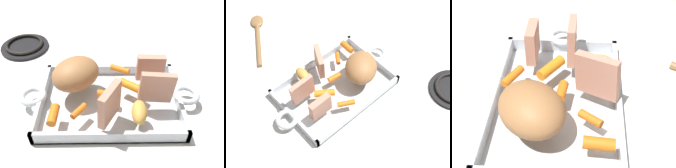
# 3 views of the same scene
# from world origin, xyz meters

# --- Properties ---
(ground_plane) EXTENTS (2.08, 2.08, 0.00)m
(ground_plane) POSITION_xyz_m (0.00, 0.00, 0.00)
(ground_plane) COLOR silver
(roasting_dish) EXTENTS (0.45, 0.24, 0.04)m
(roasting_dish) POSITION_xyz_m (0.00, 0.00, 0.01)
(roasting_dish) COLOR silver
(roasting_dish) RESTS_ON ground_plane
(pork_roast) EXTENTS (0.16, 0.16, 0.07)m
(pork_roast) POSITION_xyz_m (0.08, -0.03, 0.08)
(pork_roast) COLOR #A76F42
(pork_roast) RESTS_ON roasting_dish
(roast_slice_thin) EXTENTS (0.07, 0.02, 0.07)m
(roast_slice_thin) POSITION_xyz_m (-0.10, -0.05, 0.07)
(roast_slice_thin) COLOR tan
(roast_slice_thin) RESTS_ON roasting_dish
(roast_slice_outer) EXTENTS (0.05, 0.08, 0.09)m
(roast_slice_outer) POSITION_xyz_m (-0.00, 0.07, 0.08)
(roast_slice_outer) COLOR tan
(roast_slice_outer) RESTS_ON roasting_dish
(roast_slice_thick) EXTENTS (0.08, 0.02, 0.08)m
(roast_slice_thick) POSITION_xyz_m (-0.11, 0.02, 0.08)
(roast_slice_thick) COLOR tan
(roast_slice_thick) RESTS_ON roasting_dish
(baby_carrot_center_right) EXTENTS (0.06, 0.04, 0.02)m
(baby_carrot_center_right) POSITION_xyz_m (-0.03, -0.08, 0.05)
(baby_carrot_center_right) COLOR orange
(baby_carrot_center_right) RESTS_ON roasting_dish
(baby_carrot_center_left) EXTENTS (0.02, 0.05, 0.02)m
(baby_carrot_center_left) POSITION_xyz_m (0.12, 0.08, 0.05)
(baby_carrot_center_left) COLOR orange
(baby_carrot_center_left) RESTS_ON roasting_dish
(baby_carrot_northwest) EXTENTS (0.04, 0.02, 0.02)m
(baby_carrot_northwest) POSITION_xyz_m (0.01, 0.01, 0.05)
(baby_carrot_northwest) COLOR orange
(baby_carrot_northwest) RESTS_ON roasting_dish
(baby_carrot_northeast) EXTENTS (0.06, 0.05, 0.02)m
(baby_carrot_northeast) POSITION_xyz_m (-0.05, -0.01, 0.05)
(baby_carrot_northeast) COLOR orange
(baby_carrot_northeast) RESTS_ON roasting_dish
(baby_carrot_long) EXTENTS (0.04, 0.04, 0.02)m
(baby_carrot_long) POSITION_xyz_m (0.07, 0.06, 0.05)
(baby_carrot_long) COLOR orange
(baby_carrot_long) RESTS_ON roasting_dish
(potato_corner) EXTENTS (0.04, 0.07, 0.04)m
(potato_corner) POSITION_xyz_m (-0.06, 0.08, 0.06)
(potato_corner) COLOR gold
(potato_corner) RESTS_ON roasting_dish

